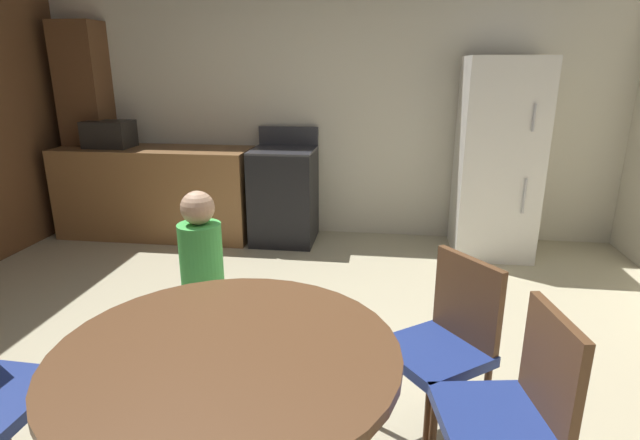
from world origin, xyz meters
name	(u,v)px	position (x,y,z in m)	size (l,w,h in m)	color
ground_plane	(261,404)	(0.00, 0.00, 0.00)	(14.00, 14.00, 0.00)	beige
wall_back	(329,100)	(0.00, 2.93, 1.35)	(5.95, 0.12, 2.70)	silver
kitchen_counter	(157,192)	(-1.71, 2.53, 0.45)	(1.94, 0.60, 0.90)	olive
pantry_column	(90,129)	(-2.45, 2.71, 1.05)	(0.44, 0.36, 2.10)	brown
oven_range	(284,195)	(-0.39, 2.53, 0.47)	(0.60, 0.60, 1.10)	black
refrigerator	(497,159)	(1.58, 2.48, 0.88)	(0.68, 0.68, 1.76)	white
microwave	(109,134)	(-2.14, 2.53, 1.03)	(0.44, 0.32, 0.26)	black
dining_table	(229,389)	(0.08, -0.70, 0.60)	(1.19, 1.19, 0.76)	brown
chair_east	(514,407)	(1.09, -0.53, 0.50)	(0.46, 0.46, 0.87)	brown
chair_northeast	(446,339)	(0.89, -0.08, 0.50)	(0.56, 0.56, 0.87)	brown
person_child	(203,286)	(-0.33, 0.15, 0.58)	(0.29, 0.29, 1.09)	#8C337A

